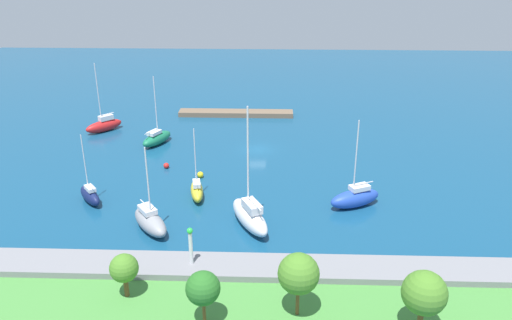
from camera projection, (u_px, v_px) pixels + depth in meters
name	position (u px, v px, depth m)	size (l,w,h in m)	color
water	(258.00, 149.00, 76.90)	(160.00, 160.00, 0.00)	navy
pier_dock	(236.00, 113.00, 91.97)	(20.63, 2.82, 0.85)	brown
breakwater	(247.00, 271.00, 46.95)	(64.60, 3.87, 1.53)	gray
shoreline_park	(243.00, 315.00, 41.84)	(52.89, 10.61, 0.91)	#478C3D
harbor_beacon	(191.00, 243.00, 45.98)	(0.56, 0.56, 3.73)	silver
park_tree_west	(424.00, 293.00, 38.10)	(3.45, 3.45, 5.33)	brown
park_tree_mideast	(203.00, 288.00, 38.99)	(2.73, 2.73, 4.73)	brown
park_tree_center	(124.00, 268.00, 42.36)	(2.44, 2.44, 4.04)	brown
park_tree_midwest	(299.00, 274.00, 39.76)	(3.33, 3.33, 5.60)	brown
sailboat_red_by_breakwater	(104.00, 125.00, 83.97)	(5.77, 5.92, 11.43)	red
sailboat_green_center_basin	(157.00, 138.00, 78.47)	(4.69, 6.50, 10.65)	#19724C
sailboat_navy_near_pier	(90.00, 195.00, 60.70)	(4.26, 4.75, 8.61)	#141E4C
sailboat_yellow_lone_north	(197.00, 190.00, 61.76)	(2.41, 5.30, 8.91)	yellow
sailboat_gray_east_end	(150.00, 221.00, 54.69)	(5.71, 6.55, 9.83)	gray
sailboat_white_outer_mooring	(250.00, 216.00, 55.22)	(5.53, 8.16, 13.73)	white
sailboat_blue_west_end	(355.00, 198.00, 59.71)	(6.78, 4.74, 10.81)	#2347B2
mooring_buoy_yellow	(200.00, 175.00, 67.44)	(0.84, 0.84, 0.84)	yellow
mooring_buoy_red	(166.00, 166.00, 70.28)	(0.78, 0.78, 0.78)	red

